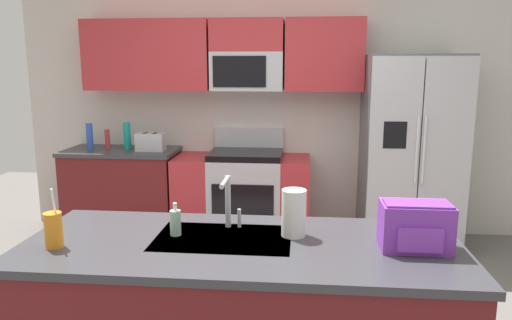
# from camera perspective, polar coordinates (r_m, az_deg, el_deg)

# --- Properties ---
(kitchen_wall_unit) EXTENTS (5.20, 0.43, 2.60)m
(kitchen_wall_unit) POSITION_cam_1_polar(r_m,az_deg,el_deg) (5.07, -0.27, 7.95)
(kitchen_wall_unit) COLOR beige
(kitchen_wall_unit) RESTS_ON ground
(back_counter) EXTENTS (1.15, 0.63, 0.90)m
(back_counter) POSITION_cam_1_polar(r_m,az_deg,el_deg) (5.27, -15.36, -3.59)
(back_counter) COLOR maroon
(back_counter) RESTS_ON ground
(range_oven) EXTENTS (1.36, 0.61, 1.10)m
(range_oven) POSITION_cam_1_polar(r_m,az_deg,el_deg) (4.97, -1.60, -4.16)
(range_oven) COLOR #B7BABF
(range_oven) RESTS_ON ground
(refrigerator) EXTENTS (0.90, 0.76, 1.85)m
(refrigerator) POSITION_cam_1_polar(r_m,az_deg,el_deg) (4.87, 17.73, 0.81)
(refrigerator) COLOR #4C4F54
(refrigerator) RESTS_ON ground
(toaster) EXTENTS (0.28, 0.16, 0.18)m
(toaster) POSITION_cam_1_polar(r_m,az_deg,el_deg) (5.01, -12.31, 2.10)
(toaster) COLOR #B7BABF
(toaster) RESTS_ON back_counter
(pepper_mill) EXTENTS (0.05, 0.05, 0.20)m
(pepper_mill) POSITION_cam_1_polar(r_m,az_deg,el_deg) (5.21, -17.09, 2.34)
(pepper_mill) COLOR #B2332D
(pepper_mill) RESTS_ON back_counter
(bottle_teal) EXTENTS (0.07, 0.07, 0.27)m
(bottle_teal) POSITION_cam_1_polar(r_m,az_deg,el_deg) (5.15, -14.94, 2.76)
(bottle_teal) COLOR teal
(bottle_teal) RESTS_ON back_counter
(bottle_blue) EXTENTS (0.07, 0.07, 0.27)m
(bottle_blue) POSITION_cam_1_polar(r_m,az_deg,el_deg) (5.25, -18.99, 2.65)
(bottle_blue) COLOR blue
(bottle_blue) RESTS_ON back_counter
(sink_faucet) EXTENTS (0.08, 0.21, 0.28)m
(sink_faucet) POSITION_cam_1_polar(r_m,az_deg,el_deg) (2.55, -3.29, -4.47)
(sink_faucet) COLOR #B7BABF
(sink_faucet) RESTS_ON island_counter
(drink_cup_orange) EXTENTS (0.08, 0.08, 0.29)m
(drink_cup_orange) POSITION_cam_1_polar(r_m,az_deg,el_deg) (2.50, -22.73, -7.59)
(drink_cup_orange) COLOR orange
(drink_cup_orange) RESTS_ON island_counter
(soap_dispenser) EXTENTS (0.06, 0.06, 0.17)m
(soap_dispenser) POSITION_cam_1_polar(r_m,az_deg,el_deg) (2.51, -9.46, -7.24)
(soap_dispenser) COLOR #A5D8B2
(soap_dispenser) RESTS_ON island_counter
(paper_towel_roll) EXTENTS (0.12, 0.12, 0.24)m
(paper_towel_roll) POSITION_cam_1_polar(r_m,az_deg,el_deg) (2.46, 4.48, -6.23)
(paper_towel_roll) COLOR white
(paper_towel_roll) RESTS_ON island_counter
(backpack) EXTENTS (0.32, 0.22, 0.23)m
(backpack) POSITION_cam_1_polar(r_m,az_deg,el_deg) (2.40, 18.27, -7.29)
(backpack) COLOR purple
(backpack) RESTS_ON island_counter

